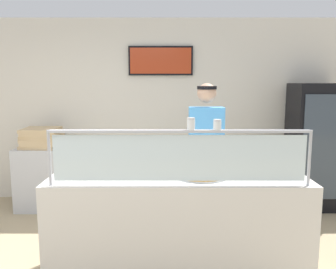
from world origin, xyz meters
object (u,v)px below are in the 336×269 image
Objects in this scene: pizza_tray at (201,174)px; worker_figure at (206,152)px; drink_fridge at (316,146)px; parmesan_shaker at (191,125)px; pizza_server at (201,172)px; pepper_flake_shaker at (217,125)px; pizza_box_stack at (42,138)px.

worker_figure is at bearing 80.51° from pizza_tray.
drink_fridge is (1.66, 1.01, -0.13)m from worker_figure.
pizza_tray is 0.57m from parmesan_shaker.
pepper_flake_shaker reaches higher than pizza_server.
pepper_flake_shaker is 1.18m from worker_figure.
pizza_tray is 2.71m from pizza_box_stack.
pizza_server is 0.55× the size of pizza_box_stack.
pepper_flake_shaker is at bearing -128.73° from drink_fridge.
pizza_box_stack is (-2.14, 2.07, -0.43)m from pepper_flake_shaker.
parmesan_shaker is at bearing -110.75° from pizza_tray.
pizza_tray is at bearing 69.25° from parmesan_shaker.
drink_fridge is at bearing 45.48° from pizza_tray.
worker_figure is 3.44× the size of pizza_box_stack.
worker_figure is (0.25, 1.10, -0.44)m from parmesan_shaker.
pizza_tray is 0.29× the size of worker_figure.
pizza_tray is 0.82m from worker_figure.
pizza_box_stack is at bearing -179.35° from drink_fridge.
pepper_flake_shaker is at bearing -64.63° from pizza_server.
worker_figure is at bearing 77.39° from parmesan_shaker.
pizza_box_stack is (-3.84, -0.04, 0.13)m from drink_fridge.
pepper_flake_shaker is at bearing -72.34° from pizza_tray.
parmesan_shaker is 0.06× the size of worker_figure.
pizza_tray is at bearing -99.49° from worker_figure.
pepper_flake_shaker is (0.21, 0.00, -0.01)m from parmesan_shaker.
pizza_server is 2.89× the size of parmesan_shaker.
worker_figure reaches higher than pepper_flake_shaker.
pizza_server is at bearing -41.33° from pizza_box_stack.
worker_figure reaches higher than pizza_tray.
pizza_tray is 1.81× the size of pizza_server.
drink_fridge is at bearing 0.65° from pizza_box_stack.
parmesan_shaker is 1.21m from worker_figure.
pepper_flake_shaker is (0.10, -0.27, 0.45)m from pizza_server.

